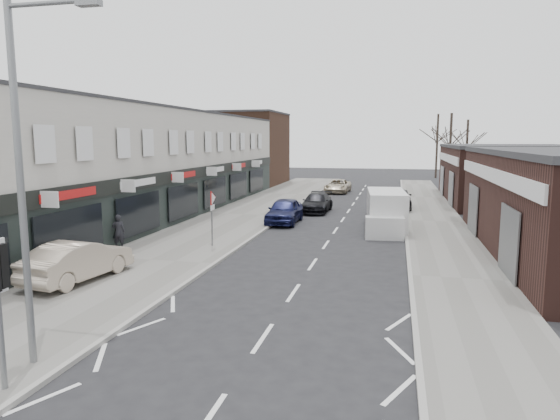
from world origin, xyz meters
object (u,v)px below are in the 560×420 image
Objects in this scene: parked_car_right_a at (379,204)px; parked_car_right_b at (398,199)px; warning_sign at (212,203)px; parked_car_left_c at (338,186)px; pedestrian at (119,232)px; sedan_on_pavement at (78,260)px; parked_car_left_b at (317,203)px; white_van at (386,212)px; parked_car_left_a at (284,211)px; street_lamp at (26,165)px.

parked_car_right_b is at bearing -119.16° from parked_car_right_a.
warning_sign is 15.35m from parked_car_right_a.
parked_car_left_c is 13.65m from parked_car_right_a.
pedestrian reaches higher than parked_car_right_b.
parked_car_left_b is at bearing -98.34° from sedan_on_pavement.
white_van is 20.20m from parked_car_left_c.
sedan_on_pavement is (-2.63, -6.65, -1.35)m from warning_sign.
sedan_on_pavement is 0.92× the size of parked_car_right_b.
parked_car_left_a is 0.94× the size of parked_car_right_b.
white_van is 1.49× the size of parked_car_right_a.
sedan_on_pavement is 15.12m from parked_car_left_a.
sedan_on_pavement is at bearing 90.03° from pedestrian.
parked_car_right_a is at bearing -108.97° from sedan_on_pavement.
parked_car_left_a reaches higher than parked_car_right_a.
parked_car_right_a is (4.40, -12.92, 0.00)m from parked_car_left_c.
warning_sign reaches higher than parked_car_right_a.
warning_sign is 0.68× the size of parked_car_right_a.
street_lamp is 1.81× the size of sedan_on_pavement.
warning_sign is at bearing -94.05° from parked_car_left_c.
parked_car_left_a is (1.76, 7.81, -1.43)m from warning_sign.
parked_car_left_a is at bearing 45.45° from parked_car_right_a.
street_lamp reaches higher than warning_sign.
pedestrian reaches higher than parked_car_left_c.
sedan_on_pavement reaches higher than parked_car_left_a.
parked_car_left_b is (5.59, 19.66, -0.18)m from sedan_on_pavement.
pedestrian is 0.34× the size of parked_car_left_c.
parked_car_left_a is (5.80, 9.41, -0.16)m from pedestrian.
parked_car_left_a is 10.45m from parked_car_right_b.
pedestrian is at bearing -101.71° from parked_car_left_c.
parked_car_left_a is (1.13, 20.61, -3.85)m from street_lamp.
white_van is 1.32× the size of parked_car_left_a.
parked_car_left_a is (-6.19, 1.08, -0.30)m from white_van.
sedan_on_pavement is 0.94× the size of parked_car_left_c.
street_lamp is 27.32m from parked_car_right_a.
parked_car_right_a is at bearing -142.78° from pedestrian.
street_lamp reaches higher than parked_car_left_a.
street_lamp reaches higher than pedestrian.
warning_sign reaches higher than parked_car_right_b.
pedestrian is at bearing 53.34° from parked_car_right_a.
pedestrian is at bearing 112.65° from street_lamp.
white_van is 1.34× the size of sedan_on_pavement.
pedestrian is (-4.67, 11.21, -3.69)m from street_lamp.
parked_car_right_b is at bearing 48.06° from parked_car_left_a.
sedan_on_pavement reaches higher than parked_car_left_c.
parked_car_right_a reaches higher than parked_car_left_c.
warning_sign is at bearing 60.73° from parked_car_right_b.
parked_car_left_b is (2.33, 25.81, -3.95)m from street_lamp.
parked_car_right_a is at bearing 59.91° from parked_car_right_b.
parked_car_right_b is at bearing 61.05° from warning_sign.
sedan_on_pavement is at bearing -111.60° from warning_sign.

